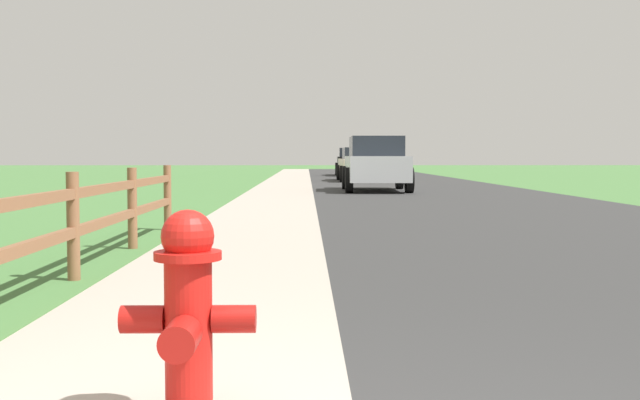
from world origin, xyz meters
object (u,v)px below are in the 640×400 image
fire_hydrant (188,314)px  parked_car_beige (363,164)px  parked_suv_silver (376,163)px  parked_car_black (355,162)px

fire_hydrant → parked_car_beige: parked_car_beige is taller
fire_hydrant → parked_suv_silver: 20.94m
fire_hydrant → parked_suv_silver: parked_suv_silver is taller
fire_hydrant → parked_car_beige: size_ratio=0.19×
parked_suv_silver → parked_car_beige: (0.27, 9.34, -0.13)m
fire_hydrant → parked_suv_silver: (2.64, 20.76, 0.41)m
fire_hydrant → parked_car_beige: (2.91, 30.10, 0.28)m
parked_car_beige → parked_car_black: size_ratio=0.95×
parked_suv_silver → parked_car_beige: parked_suv_silver is taller
parked_car_black → parked_car_beige: bearing=-91.4°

